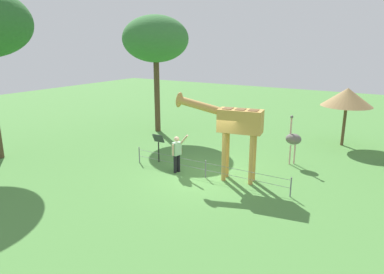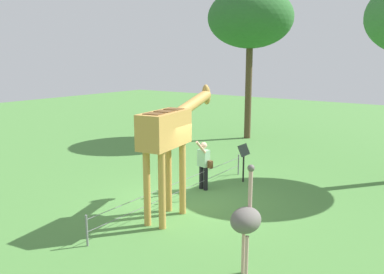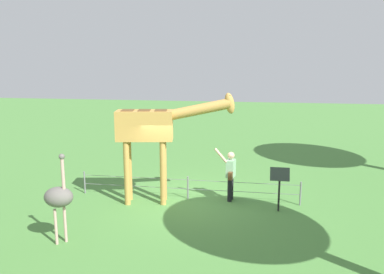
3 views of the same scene
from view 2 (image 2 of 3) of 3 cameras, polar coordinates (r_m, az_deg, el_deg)
ground_plane at (r=11.96m, az=-1.12°, el=-9.41°), size 60.00×60.00×0.00m
giraffe at (r=10.43m, az=-3.16°, el=0.57°), size 3.65×1.07×3.45m
visitor at (r=12.85m, az=1.69°, el=-3.71°), size 0.68×0.59×1.71m
ostrich at (r=7.85m, az=7.75°, el=-11.76°), size 0.70×0.56×2.25m
tree_northeast at (r=21.14m, az=8.39°, el=16.46°), size 4.33×4.33×7.71m
info_sign at (r=13.73m, az=7.44°, el=-2.61°), size 0.56×0.21×1.32m
wire_fence at (r=11.91m, az=-1.67°, el=-7.45°), size 7.05×0.05×0.75m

